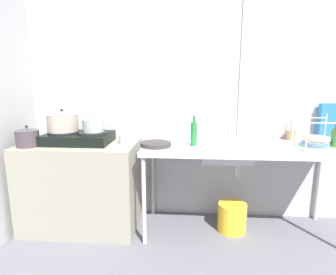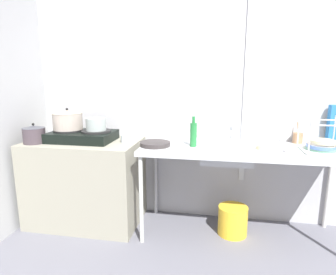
% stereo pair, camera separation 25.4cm
% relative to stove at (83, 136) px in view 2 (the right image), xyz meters
% --- Properties ---
extents(wall_back, '(5.40, 0.10, 2.78)m').
position_rel_stove_xyz_m(wall_back, '(1.72, 0.37, 0.51)').
color(wall_back, '#ADAEB1').
rests_on(wall_back, ground).
extents(wall_metal_strip, '(0.05, 0.01, 2.23)m').
position_rel_stove_xyz_m(wall_metal_strip, '(1.52, 0.31, 0.65)').
color(wall_metal_strip, silver).
extents(counter_concrete, '(1.06, 0.64, 0.83)m').
position_rel_stove_xyz_m(counter_concrete, '(0.01, 0.00, -0.46)').
color(counter_concrete, gray).
rests_on(counter_concrete, ground).
extents(counter_sink, '(1.76, 0.64, 0.83)m').
position_rel_stove_xyz_m(counter_sink, '(1.49, -0.00, -0.11)').
color(counter_sink, silver).
rests_on(counter_sink, ground).
extents(stove, '(0.60, 0.40, 0.11)m').
position_rel_stove_xyz_m(stove, '(0.00, 0.00, 0.00)').
color(stove, black).
rests_on(stove, counter_concrete).
extents(pot_on_left_burner, '(0.28, 0.28, 0.21)m').
position_rel_stove_xyz_m(pot_on_left_burner, '(-0.14, 0.00, 0.15)').
color(pot_on_left_burner, '#A89A8D').
rests_on(pot_on_left_burner, stove).
extents(pot_on_right_burner, '(0.19, 0.19, 0.12)m').
position_rel_stove_xyz_m(pot_on_right_burner, '(0.14, 0.00, 0.11)').
color(pot_on_right_burner, '#95A19C').
rests_on(pot_on_right_burner, stove).
extents(pot_beside_stove, '(0.20, 0.20, 0.19)m').
position_rel_stove_xyz_m(pot_beside_stove, '(-0.39, -0.17, 0.03)').
color(pot_beside_stove, '#44393F').
rests_on(pot_beside_stove, counter_concrete).
extents(percolator, '(0.08, 0.08, 0.15)m').
position_rel_stove_xyz_m(percolator, '(0.42, 0.01, 0.02)').
color(percolator, silver).
rests_on(percolator, counter_concrete).
extents(sink_basin, '(0.44, 0.29, 0.14)m').
position_rel_stove_xyz_m(sink_basin, '(1.36, -0.02, -0.12)').
color(sink_basin, silver).
rests_on(sink_basin, counter_sink).
extents(faucet, '(0.11, 0.07, 0.21)m').
position_rel_stove_xyz_m(faucet, '(1.39, 0.12, 0.09)').
color(faucet, silver).
rests_on(faucet, counter_sink).
extents(frying_pan, '(0.27, 0.27, 0.04)m').
position_rel_stove_xyz_m(frying_pan, '(0.73, -0.08, -0.03)').
color(frying_pan, '#332E2D').
rests_on(frying_pan, counter_sink).
extents(dish_rack, '(0.31, 0.34, 0.28)m').
position_rel_stove_xyz_m(dish_rack, '(2.12, -0.02, -0.00)').
color(dish_rack, '#B9BCBF').
rests_on(dish_rack, counter_sink).
extents(cup_by_rack, '(0.07, 0.07, 0.07)m').
position_rel_stove_xyz_m(cup_by_rack, '(1.85, -0.12, -0.02)').
color(cup_by_rack, white).
rests_on(cup_by_rack, counter_sink).
extents(small_bowl_on_drainboard, '(0.11, 0.11, 0.04)m').
position_rel_stove_xyz_m(small_bowl_on_drainboard, '(1.65, -0.03, -0.03)').
color(small_bowl_on_drainboard, beige).
rests_on(small_bowl_on_drainboard, counter_sink).
extents(bottle_by_sink, '(0.06, 0.06, 0.27)m').
position_rel_stove_xyz_m(bottle_by_sink, '(1.07, -0.03, 0.06)').
color(bottle_by_sink, '#247436').
rests_on(bottle_by_sink, counter_sink).
extents(utensil_jar, '(0.09, 0.09, 0.20)m').
position_rel_stove_xyz_m(utensil_jar, '(2.00, 0.26, -0.00)').
color(utensil_jar, '#A37652').
rests_on(utensil_jar, counter_sink).
extents(bucket_on_floor, '(0.27, 0.27, 0.27)m').
position_rel_stove_xyz_m(bucket_on_floor, '(1.44, -0.00, -0.74)').
color(bucket_on_floor, yellow).
rests_on(bucket_on_floor, ground).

